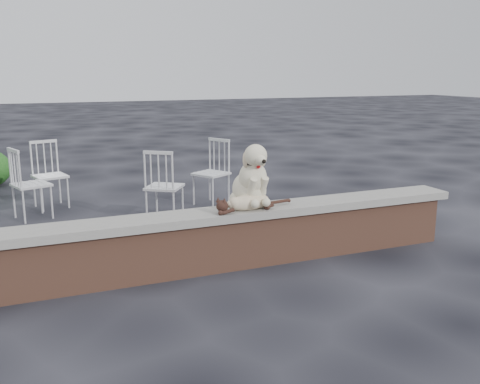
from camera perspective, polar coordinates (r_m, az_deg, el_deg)
name	(u,v)px	position (r m, az deg, el deg)	size (l,w,h in m)	color
ground	(176,274)	(5.19, -6.86, -8.71)	(60.00, 60.00, 0.00)	black
brick_wall	(175,249)	(5.11, -6.93, -6.10)	(6.00, 0.30, 0.50)	brown
capstone	(174,220)	(5.02, -7.02, -2.97)	(6.20, 0.40, 0.08)	slate
dog	(249,174)	(5.27, 1.00, 1.93)	(0.42, 0.56, 0.65)	beige
cat	(248,202)	(5.15, 0.84, -1.03)	(0.99, 0.24, 0.17)	tan
chair_e	(31,183)	(7.44, -21.41, 0.87)	(0.56, 0.56, 0.94)	silver
chair_d	(211,172)	(7.69, -3.11, 2.11)	(0.56, 0.56, 0.94)	silver
chair_c	(164,185)	(6.87, -8.09, 0.70)	(0.56, 0.56, 0.94)	silver
chair_a	(50,175)	(7.96, -19.66, 1.74)	(0.56, 0.56, 0.94)	silver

